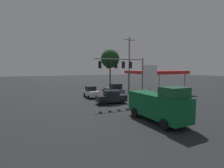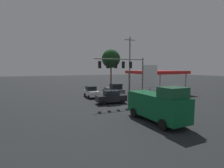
{
  "view_description": "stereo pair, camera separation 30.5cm",
  "coord_description": "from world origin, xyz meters",
  "views": [
    {
      "loc": [
        11.7,
        22.04,
        5.22
      ],
      "look_at": [
        0.0,
        -2.0,
        2.75
      ],
      "focal_mm": 28.0,
      "sensor_mm": 36.0,
      "label": 1
    },
    {
      "loc": [
        11.42,
        22.17,
        5.22
      ],
      "look_at": [
        0.0,
        -2.0,
        2.75
      ],
      "focal_mm": 28.0,
      "sensor_mm": 36.0,
      "label": 2
    }
  ],
  "objects": [
    {
      "name": "ground_plane",
      "position": [
        0.0,
        0.0,
        0.0
      ],
      "size": [
        200.0,
        200.0,
        0.0
      ],
      "primitive_type": "plane",
      "color": "black"
    },
    {
      "name": "traffic_signal_assembly",
      "position": [
        -1.08,
        -0.39,
        5.21
      ],
      "size": [
        8.02,
        0.43,
        6.77
      ],
      "color": "slate",
      "rests_on": "ground"
    },
    {
      "name": "utility_pole",
      "position": [
        -7.45,
        -9.15,
        6.06
      ],
      "size": [
        2.4,
        0.26,
        11.52
      ],
      "color": "slate",
      "rests_on": "ground"
    },
    {
      "name": "gas_station_canopy",
      "position": [
        -12.48,
        -6.82,
        4.29
      ],
      "size": [
        9.86,
        8.88,
        4.63
      ],
      "color": "red",
      "rests_on": "ground"
    },
    {
      "name": "price_sign",
      "position": [
        -6.04,
        -0.5,
        3.73
      ],
      "size": [
        2.68,
        0.27,
        5.65
      ],
      "color": "#B7B7BC",
      "rests_on": "ground"
    },
    {
      "name": "sedan_waiting",
      "position": [
        0.7,
        -0.78,
        0.95
      ],
      "size": [
        4.52,
        2.32,
        1.93
      ],
      "rotation": [
        0.0,
        0.0,
        -0.08
      ],
      "color": "black",
      "rests_on": "ground"
    },
    {
      "name": "pickup_parked",
      "position": [
        -2.48,
        -6.25,
        1.11
      ],
      "size": [
        2.47,
        5.29,
        2.4
      ],
      "rotation": [
        0.0,
        0.0,
        1.52
      ],
      "color": "#474C51",
      "rests_on": "ground"
    },
    {
      "name": "hatchback_crossing",
      "position": [
        1.63,
        -7.12,
        0.95
      ],
      "size": [
        1.97,
        3.8,
        1.97
      ],
      "rotation": [
        0.0,
        0.0,
        1.57
      ],
      "color": "silver",
      "rests_on": "ground"
    },
    {
      "name": "delivery_truck",
      "position": [
        0.39,
        9.11,
        1.69
      ],
      "size": [
        2.61,
        6.82,
        3.58
      ],
      "rotation": [
        0.0,
        0.0,
        1.58
      ],
      "color": "#0C592D",
      "rests_on": "ground"
    },
    {
      "name": "street_tree",
      "position": [
        -8.17,
        -19.93,
        7.61
      ],
      "size": [
        4.87,
        4.87,
        10.08
      ],
      "color": "#4C331E",
      "rests_on": "ground"
    }
  ]
}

